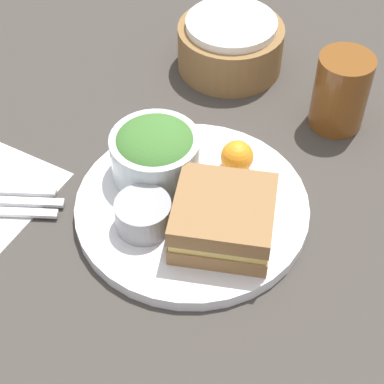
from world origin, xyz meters
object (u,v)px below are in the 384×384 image
at_px(dressing_cup, 143,215).
at_px(bread_basket, 230,45).
at_px(drink_glass, 341,92).
at_px(plate, 192,207).
at_px(sandwich, 223,218).
at_px(salad_bowl, 155,152).

relative_size(dressing_cup, bread_basket, 0.42).
distance_m(dressing_cup, drink_glass, 0.33).
xyz_separation_m(plate, drink_glass, (0.10, 0.25, 0.05)).
height_order(dressing_cup, drink_glass, drink_glass).
bearing_deg(dressing_cup, sandwich, 20.81).
distance_m(sandwich, salad_bowl, 0.13).
height_order(sandwich, drink_glass, drink_glass).
relative_size(salad_bowl, drink_glass, 1.03).
height_order(sandwich, bread_basket, bread_basket).
relative_size(dressing_cup, drink_glass, 0.61).
xyz_separation_m(salad_bowl, dressing_cup, (0.03, -0.08, -0.02)).
bearing_deg(plate, drink_glass, 68.39).
relative_size(sandwich, drink_glass, 1.31).
distance_m(sandwich, bread_basket, 0.35).
relative_size(plate, bread_basket, 1.81).
bearing_deg(drink_glass, bread_basket, 166.91).
height_order(plate, dressing_cup, dressing_cup).
relative_size(sandwich, dressing_cup, 2.14).
xyz_separation_m(plate, sandwich, (0.06, -0.03, 0.04)).
bearing_deg(salad_bowl, bread_basket, 95.92).
bearing_deg(drink_glass, salad_bowl, -126.23).
distance_m(plate, sandwich, 0.07).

